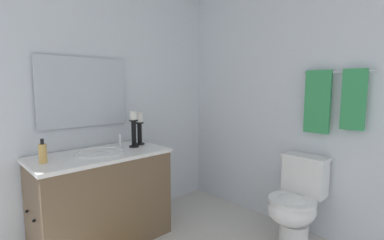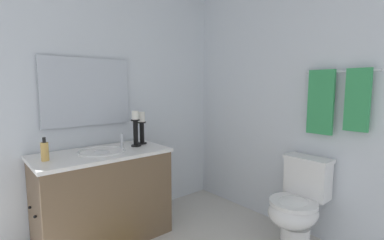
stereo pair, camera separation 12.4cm
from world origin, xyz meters
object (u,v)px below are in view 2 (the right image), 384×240
(candle_holder_tall, at_px, (142,127))
(towel_center, at_px, (357,100))
(vanity_cabinet, at_px, (104,196))
(sink_basin, at_px, (102,156))
(toilet, at_px, (297,204))
(candle_holder_short, at_px, (136,128))
(soap_bottle, at_px, (45,151))
(towel_near_vanity, at_px, (321,102))
(towel_bar, at_px, (341,71))
(mirror, at_px, (87,92))

(candle_holder_tall, relative_size, towel_center, 0.65)
(candle_holder_tall, bearing_deg, vanity_cabinet, -80.59)
(sink_basin, relative_size, toilet, 0.54)
(candle_holder_short, bearing_deg, soap_bottle, -88.90)
(soap_bottle, bearing_deg, towel_center, 51.39)
(candle_holder_short, bearing_deg, toilet, 36.95)
(candle_holder_tall, bearing_deg, towel_near_vanity, 37.47)
(towel_bar, height_order, towel_center, towel_center)
(towel_bar, bearing_deg, toilet, -130.99)
(towel_center, bearing_deg, towel_bar, 172.63)
(toilet, xyz_separation_m, towel_near_vanity, (0.05, 0.20, 0.86))
(mirror, bearing_deg, toilet, 40.25)
(sink_basin, bearing_deg, towel_near_vanity, 49.58)
(soap_bottle, distance_m, toilet, 2.07)
(vanity_cabinet, distance_m, towel_center, 2.22)
(candle_holder_tall, height_order, soap_bottle, candle_holder_tall)
(candle_holder_short, bearing_deg, vanity_cabinet, -87.90)
(candle_holder_short, distance_m, towel_near_vanity, 1.65)
(vanity_cabinet, bearing_deg, candle_holder_short, 92.10)
(soap_bottle, relative_size, towel_center, 0.37)
(mirror, relative_size, candle_holder_tall, 2.55)
(vanity_cabinet, distance_m, candle_holder_tall, 0.72)
(towel_center, bearing_deg, mirror, -141.24)
(candle_holder_tall, bearing_deg, sink_basin, -80.57)
(vanity_cabinet, relative_size, towel_center, 2.30)
(vanity_cabinet, relative_size, candle_holder_short, 3.33)
(mirror, xyz_separation_m, candle_holder_short, (0.27, 0.34, -0.33))
(towel_near_vanity, relative_size, towel_center, 1.12)
(mirror, relative_size, toilet, 1.07)
(soap_bottle, bearing_deg, toilet, 55.16)
(vanity_cabinet, height_order, towel_center, towel_center)
(mirror, distance_m, towel_center, 2.26)
(mirror, relative_size, towel_bar, 1.44)
(mirror, xyz_separation_m, candle_holder_tall, (0.21, 0.44, -0.34))
(candle_holder_tall, bearing_deg, mirror, -115.42)
(candle_holder_tall, height_order, towel_bar, towel_bar)
(towel_center, bearing_deg, toilet, -148.43)
(towel_center, bearing_deg, candle_holder_short, -144.19)
(towel_bar, bearing_deg, towel_near_vanity, -172.63)
(candle_holder_short, height_order, toilet, candle_holder_short)
(candle_holder_short, xyz_separation_m, towel_bar, (1.36, 1.10, 0.50))
(mirror, relative_size, candle_holder_short, 2.40)
(sink_basin, height_order, candle_holder_tall, candle_holder_tall)
(candle_holder_tall, relative_size, towel_bar, 0.56)
(towel_bar, bearing_deg, vanity_cabinet, -133.15)
(sink_basin, relative_size, candle_holder_short, 1.20)
(candle_holder_short, xyz_separation_m, towel_center, (1.50, 1.08, 0.28))
(sink_basin, distance_m, mirror, 0.61)
(towel_near_vanity, bearing_deg, mirror, -136.37)
(vanity_cabinet, bearing_deg, candle_holder_tall, 99.41)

